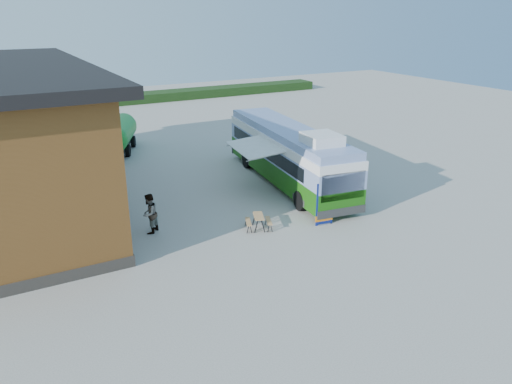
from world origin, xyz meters
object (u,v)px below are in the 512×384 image
person_b (149,214)px  slurry_tanker (119,133)px  bus (288,153)px  person_a (118,201)px  picnic_table (259,219)px  banner (325,208)px

person_b → slurry_tanker: slurry_tanker is taller
person_b → slurry_tanker: 15.31m
bus → slurry_tanker: (-7.21, 12.14, -0.49)m
person_a → slurry_tanker: bearing=37.9°
bus → picnic_table: (-4.89, -5.09, -1.40)m
banner → person_b: 8.52m
banner → person_b: bearing=164.8°
banner → slurry_tanker: slurry_tanker is taller
banner → slurry_tanker: 19.16m
picnic_table → person_a: person_a is taller
person_b → picnic_table: bearing=112.8°
bus → person_a: bus is taller
bus → person_a: 10.56m
person_a → person_b: (0.84, -2.70, 0.10)m
picnic_table → slurry_tanker: (-2.31, 17.23, 0.91)m
picnic_table → slurry_tanker: 17.41m
picnic_table → person_b: person_b is taller
slurry_tanker → bus: bearing=-35.5°
person_b → bus: bearing=153.9°
picnic_table → person_a: bearing=161.1°
slurry_tanker → picnic_table: bearing=-58.5°
bus → banner: bearing=-98.7°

